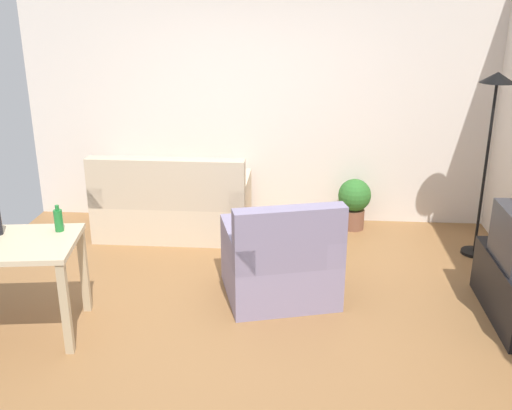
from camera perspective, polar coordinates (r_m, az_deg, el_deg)
ground_plane at (r=5.04m, az=-1.60°, el=-10.07°), size 5.20×4.40×0.02m
wall_rear at (r=6.66m, az=0.29°, el=9.87°), size 5.20×0.10×2.70m
couch at (r=6.47m, az=-7.93°, el=-0.19°), size 1.61×0.84×0.92m
torchiere_lamp at (r=6.02m, az=21.73°, el=8.01°), size 0.32×0.32×1.81m
potted_plant at (r=6.64m, az=9.40°, el=0.45°), size 0.36×0.36×0.57m
armchair at (r=5.09m, az=2.39°, el=-5.56°), size 1.09×1.05×0.92m
bottle_green at (r=4.80m, az=-18.41°, el=-1.37°), size 0.07×0.07×0.21m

